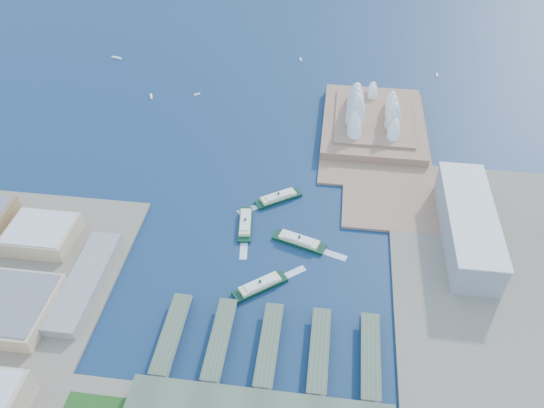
% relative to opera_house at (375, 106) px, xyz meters
% --- Properties ---
extents(ground, '(3000.00, 3000.00, 0.00)m').
position_rel_opera_house_xyz_m(ground, '(-105.00, -280.00, -32.00)').
color(ground, '#0F2746').
rests_on(ground, ground).
extents(east_land, '(240.00, 500.00, 3.00)m').
position_rel_opera_house_xyz_m(east_land, '(135.00, -330.00, -30.50)').
color(east_land, '#7B705E').
rests_on(east_land, ground).
extents(peninsula, '(135.00, 220.00, 3.00)m').
position_rel_opera_house_xyz_m(peninsula, '(2.50, -20.00, -30.50)').
color(peninsula, '#946B51').
rests_on(peninsula, ground).
extents(opera_house, '(134.00, 180.00, 58.00)m').
position_rel_opera_house_xyz_m(opera_house, '(0.00, 0.00, 0.00)').
color(opera_house, white).
rests_on(opera_house, peninsula).
extents(toaster_building, '(45.00, 155.00, 35.00)m').
position_rel_opera_house_xyz_m(toaster_building, '(90.00, -200.00, -11.50)').
color(toaster_building, gray).
rests_on(toaster_building, east_land).
extents(ferry_wharves, '(184.00, 90.00, 9.30)m').
position_rel_opera_house_xyz_m(ferry_wharves, '(-91.00, -355.00, -27.35)').
color(ferry_wharves, '#485641').
rests_on(ferry_wharves, ground).
extents(ferry_a, '(19.51, 53.91, 9.97)m').
position_rel_opera_house_xyz_m(ferry_a, '(-135.83, -208.58, -27.02)').
color(ferry_a, '#0C311E').
rests_on(ferry_a, ground).
extents(ferry_b, '(51.96, 41.20, 10.11)m').
position_rel_opera_house_xyz_m(ferry_b, '(-106.14, -162.46, -26.94)').
color(ferry_b, '#0C311E').
rests_on(ferry_b, ground).
extents(ferry_c, '(50.94, 43.76, 10.17)m').
position_rel_opera_house_xyz_m(ferry_c, '(-108.15, -290.34, -26.91)').
color(ferry_c, '#0C311E').
rests_on(ferry_c, ground).
extents(ferry_d, '(56.79, 30.20, 10.43)m').
position_rel_opera_house_xyz_m(ferry_d, '(-77.16, -227.39, -26.79)').
color(ferry_d, '#0C311E').
rests_on(ferry_d, ground).
extents(boat_a, '(8.07, 14.27, 2.69)m').
position_rel_opera_house_xyz_m(boat_a, '(-314.74, 39.17, -30.66)').
color(boat_a, white).
rests_on(boat_a, ground).
extents(boat_b, '(9.24, 7.67, 2.44)m').
position_rel_opera_house_xyz_m(boat_b, '(-250.42, 53.54, -30.78)').
color(boat_b, white).
rests_on(boat_b, ground).
extents(boat_c, '(4.69, 11.07, 2.41)m').
position_rel_opera_house_xyz_m(boat_c, '(100.31, 158.04, -30.79)').
color(boat_c, white).
rests_on(boat_c, ground).
extents(boat_d, '(17.86, 8.58, 2.95)m').
position_rel_opera_house_xyz_m(boat_d, '(-406.74, 151.56, -30.52)').
color(boat_d, white).
rests_on(boat_d, ground).
extents(boat_e, '(5.56, 10.43, 2.44)m').
position_rel_opera_house_xyz_m(boat_e, '(-111.47, 184.00, -30.78)').
color(boat_e, white).
rests_on(boat_e, ground).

